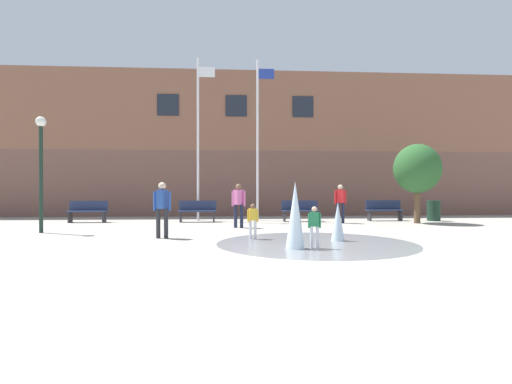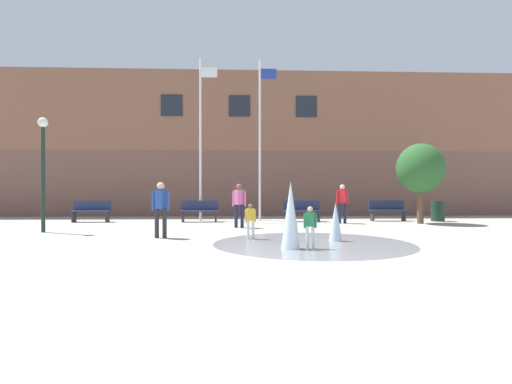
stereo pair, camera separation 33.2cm
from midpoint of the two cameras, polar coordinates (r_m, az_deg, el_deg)
The scene contains 17 objects.
ground_plane at distance 6.53m, azimuth -2.11°, elevation -11.85°, with size 100.00×100.00×0.00m, color #9E998E.
library_building at distance 23.90m, azimuth -3.37°, elevation 6.17°, with size 36.00×6.05×7.63m.
splash_fountain at distance 9.99m, azimuth 6.99°, elevation -4.78°, with size 5.10×5.10×1.58m.
park_bench_far_left at distance 18.36m, azimuth -23.38°, elevation -2.51°, with size 1.60×0.44×0.91m.
park_bench_under_left_flagpole at distance 17.29m, azimuth -8.91°, elevation -2.66°, with size 1.60×0.44×0.91m.
park_bench_center at distance 17.48m, azimuth 5.77°, elevation -2.63°, with size 1.60×0.44×0.91m.
park_bench_far_right at distance 18.66m, azimuth 17.36°, elevation -2.45°, with size 1.60×0.44×0.91m.
adult_near_bench at distance 16.74m, azimuth 11.41°, elevation -1.20°, with size 0.50×0.37×1.59m.
child_in_fountain at distance 9.43m, azimuth 7.36°, elevation -4.53°, with size 0.31×0.19×0.99m.
teen_by_trashcan at distance 14.47m, azimuth -3.16°, elevation -1.43°, with size 0.50×0.38×1.59m.
adult_in_red at distance 11.66m, azimuth -14.06°, elevation -1.86°, with size 0.50×0.38×1.59m.
child_with_pink_shirt at distance 11.13m, azimuth -1.32°, elevation -3.79°, with size 0.31×0.16×0.99m.
flagpole_left at distance 18.10m, azimuth -8.71°, elevation 8.20°, with size 0.80×0.10×7.24m.
flagpole_right at distance 18.07m, azimuth -0.21°, elevation 8.17°, with size 0.80×0.10×7.21m.
lamp_post_left_lane at distance 14.58m, azimuth -28.95°, elevation 4.48°, with size 0.32×0.32×3.71m.
trash_can at distance 19.31m, azimuth 23.60°, elevation -2.46°, with size 0.56×0.56×0.90m, color #193323.
street_tree_near_building at distance 17.63m, azimuth 21.55°, elevation 3.08°, with size 1.90×1.90×3.26m.
Camera 1 is at (-0.36, -6.37, 1.38)m, focal length 28.00 mm.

